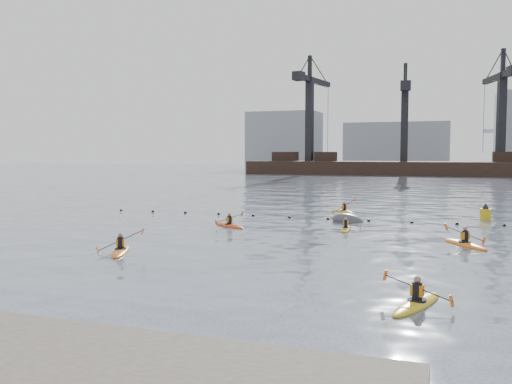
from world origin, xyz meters
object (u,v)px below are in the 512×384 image
kayaker_0 (121,250)px  kayaker_5 (344,211)px  mooring_buoy (348,222)px  kayaker_1 (417,303)px  nav_buoy (485,214)px  kayaker_3 (346,229)px  kayaker_2 (229,225)px  kayaker_4 (465,243)px

kayaker_0 → kayaker_5: bearing=47.4°
kayaker_0 → mooring_buoy: (8.60, 15.80, -0.11)m
kayaker_0 → kayaker_1: kayaker_0 is taller
kayaker_5 → mooring_buoy: (1.43, -6.28, -0.10)m
mooring_buoy → nav_buoy: 10.34m
kayaker_3 → mooring_buoy: size_ratio=1.24×
kayaker_0 → kayaker_2: 10.75m
kayaker_2 → mooring_buoy: 8.79m
kayaker_4 → nav_buoy: 12.47m
nav_buoy → kayaker_0: bearing=-131.6°
kayaker_4 → kayaker_5: size_ratio=1.20×
kayaker_3 → nav_buoy: size_ratio=2.06×
kayaker_2 → nav_buoy: (16.47, 9.56, 0.33)m
kayaker_1 → kayaker_4: 12.93m
kayaker_5 → mooring_buoy: kayaker_5 is taller
nav_buoy → kayaker_3: bearing=-135.5°
kayaker_1 → kayaker_3: bearing=126.6°
kayaker_3 → kayaker_5: (-1.98, 10.51, 0.01)m
kayaker_1 → nav_buoy: bearing=100.9°
mooring_buoy → nav_buoy: bearing=25.2°
kayaker_3 → nav_buoy: 12.33m
kayaker_5 → mooring_buoy: size_ratio=1.21×
kayaker_0 → mooring_buoy: size_ratio=1.46×
kayaker_2 → nav_buoy: 19.04m
kayaker_2 → nav_buoy: nav_buoy is taller
kayaker_1 → kayaker_2: 20.23m
kayaker_0 → kayaker_1: 15.19m
kayaker_0 → nav_buoy: bearing=23.8°
mooring_buoy → nav_buoy: nav_buoy is taller
kayaker_2 → kayaker_3: bearing=-47.8°
kayaker_3 → kayaker_5: bearing=95.1°
kayaker_0 → nav_buoy: (17.94, 20.20, 0.33)m
kayaker_4 → mooring_buoy: 10.98m
kayaker_0 → mooring_buoy: 17.99m
kayaker_5 → nav_buoy: bearing=-49.0°
kayaker_5 → mooring_buoy: bearing=-116.2°
mooring_buoy → kayaker_1: bearing=-74.5°
kayaker_3 → kayaker_4: size_ratio=0.85×
kayaker_5 → kayaker_1: bearing=-114.2°
kayaker_4 → kayaker_5: bearing=-90.8°
kayaker_1 → nav_buoy: (3.58, 25.14, 0.33)m
mooring_buoy → nav_buoy: (9.35, 4.40, 0.43)m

